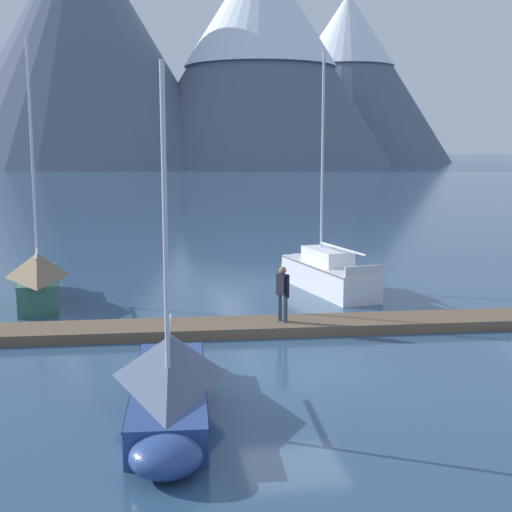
# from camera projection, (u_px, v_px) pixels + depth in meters

# --- Properties ---
(ground_plane) EXTENTS (700.00, 700.00, 0.00)m
(ground_plane) POSITION_uv_depth(u_px,v_px,m) (294.00, 373.00, 17.51)
(ground_plane) COLOR #2D4C6B
(mountain_central_massif) EXTENTS (74.07, 74.07, 62.63)m
(mountain_central_massif) POSITION_uv_depth(u_px,v_px,m) (81.00, 39.00, 178.65)
(mountain_central_massif) COLOR slate
(mountain_central_massif) RESTS_ON ground
(mountain_shoulder_ridge) EXTENTS (69.80, 69.80, 56.91)m
(mountain_shoulder_ridge) POSITION_uv_depth(u_px,v_px,m) (260.00, 49.00, 184.92)
(mountain_shoulder_ridge) COLOR slate
(mountain_shoulder_ridge) RESTS_ON ground
(mountain_east_summit) EXTENTS (65.38, 65.38, 51.15)m
(mountain_east_summit) POSITION_uv_depth(u_px,v_px,m) (347.00, 75.00, 218.54)
(mountain_east_summit) COLOR slate
(mountain_east_summit) RESTS_ON ground
(dock) EXTENTS (21.81, 2.64, 0.30)m
(dock) POSITION_uv_depth(u_px,v_px,m) (266.00, 326.00, 21.39)
(dock) COLOR brown
(dock) RESTS_ON ground
(sailboat_nearest_berth) EXTENTS (2.04, 5.73, 9.24)m
(sailboat_nearest_berth) POSITION_uv_depth(u_px,v_px,m) (38.00, 277.00, 25.24)
(sailboat_nearest_berth) COLOR #336B56
(sailboat_nearest_berth) RESTS_ON ground
(sailboat_second_berth) EXTENTS (2.00, 6.37, 7.19)m
(sailboat_second_berth) POSITION_uv_depth(u_px,v_px,m) (169.00, 379.00, 14.77)
(sailboat_second_berth) COLOR navy
(sailboat_second_berth) RESTS_ON ground
(sailboat_mid_dock_port) EXTENTS (2.74, 6.51, 9.08)m
(sailboat_mid_dock_port) POSITION_uv_depth(u_px,v_px,m) (324.00, 272.00, 27.49)
(sailboat_mid_dock_port) COLOR silver
(sailboat_mid_dock_port) RESTS_ON ground
(person_on_dock) EXTENTS (0.37, 0.53, 1.69)m
(person_on_dock) POSITION_uv_depth(u_px,v_px,m) (283.00, 290.00, 21.21)
(person_on_dock) COLOR #384256
(person_on_dock) RESTS_ON dock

